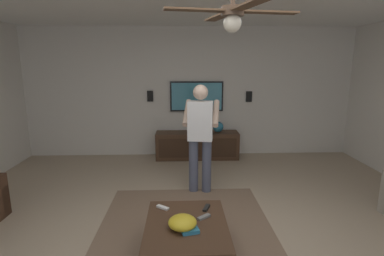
% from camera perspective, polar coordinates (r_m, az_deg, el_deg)
% --- Properties ---
extents(ground_plane, '(8.19, 8.19, 0.00)m').
position_cam_1_polar(ground_plane, '(3.52, 1.57, -21.16)').
color(ground_plane, tan).
extents(wall_back_tv, '(0.10, 7.03, 2.68)m').
position_cam_1_polar(wall_back_tv, '(6.35, -0.38, 6.78)').
color(wall_back_tv, silver).
rests_on(wall_back_tv, ground).
extents(area_rug, '(2.99, 2.07, 0.01)m').
position_cam_1_polar(area_rug, '(3.44, -1.12, -21.82)').
color(area_rug, '#7A604C').
rests_on(area_rug, ground).
extents(coffee_table, '(1.00, 0.80, 0.40)m').
position_cam_1_polar(coffee_table, '(3.12, -1.07, -19.46)').
color(coffee_table, '#422B1C').
rests_on(coffee_table, ground).
extents(media_console, '(0.45, 1.70, 0.55)m').
position_cam_1_polar(media_console, '(6.22, 0.98, -3.30)').
color(media_console, '#422B1C').
rests_on(media_console, ground).
extents(tv, '(0.05, 1.10, 0.62)m').
position_cam_1_polar(tv, '(6.27, 0.89, 6.06)').
color(tv, black).
extents(person_standing, '(0.59, 0.60, 1.64)m').
position_cam_1_polar(person_standing, '(4.44, 1.61, -0.84)').
color(person_standing, '#4C5166').
rests_on(person_standing, ground).
extents(bowl, '(0.27, 0.27, 0.12)m').
position_cam_1_polar(bowl, '(2.96, -1.82, -17.59)').
color(bowl, gold).
rests_on(bowl, coffee_table).
extents(remote_white, '(0.13, 0.15, 0.02)m').
position_cam_1_polar(remote_white, '(3.35, -5.61, -14.87)').
color(remote_white, white).
rests_on(remote_white, coffee_table).
extents(remote_black, '(0.16, 0.09, 0.02)m').
position_cam_1_polar(remote_black, '(3.33, 2.75, -14.99)').
color(remote_black, black).
rests_on(remote_black, coffee_table).
extents(remote_grey, '(0.13, 0.14, 0.02)m').
position_cam_1_polar(remote_grey, '(3.16, 2.30, -16.61)').
color(remote_grey, slate).
rests_on(remote_grey, coffee_table).
extents(book, '(0.25, 0.20, 0.04)m').
position_cam_1_polar(book, '(2.97, -0.66, -18.45)').
color(book, teal).
rests_on(book, coffee_table).
extents(vase_round, '(0.22, 0.22, 0.22)m').
position_cam_1_polar(vase_round, '(6.18, 5.02, 0.23)').
color(vase_round, teal).
rests_on(vase_round, media_console).
extents(wall_speaker_left, '(0.06, 0.12, 0.22)m').
position_cam_1_polar(wall_speaker_left, '(6.44, 10.82, 5.92)').
color(wall_speaker_left, black).
extents(wall_speaker_right, '(0.06, 0.12, 0.22)m').
position_cam_1_polar(wall_speaker_right, '(6.30, -7.98, 6.05)').
color(wall_speaker_right, black).
extents(ceiling_fan, '(1.19, 1.20, 0.46)m').
position_cam_1_polar(ceiling_fan, '(2.79, 7.75, 20.66)').
color(ceiling_fan, '#4C3828').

